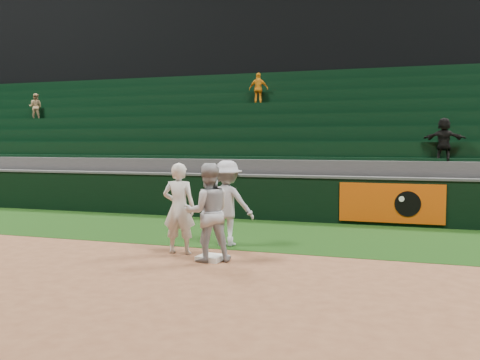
{
  "coord_description": "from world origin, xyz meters",
  "views": [
    {
      "loc": [
        3.61,
        -8.99,
        2.13
      ],
      "look_at": [
        -0.15,
        2.3,
        1.3
      ],
      "focal_mm": 40.0,
      "sensor_mm": 36.0,
      "label": 1
    }
  ],
  "objects_px": {
    "baserunner": "(208,212)",
    "base_coach": "(227,203)",
    "first_base": "(211,258)",
    "first_baseman": "(179,208)"
  },
  "relations": [
    {
      "from": "base_coach",
      "to": "baserunner",
      "type": "bearing_deg",
      "value": 98.42
    },
    {
      "from": "first_base",
      "to": "base_coach",
      "type": "height_order",
      "value": "base_coach"
    },
    {
      "from": "base_coach",
      "to": "first_baseman",
      "type": "bearing_deg",
      "value": 61.64
    },
    {
      "from": "first_base",
      "to": "baserunner",
      "type": "height_order",
      "value": "baserunner"
    },
    {
      "from": "baserunner",
      "to": "first_baseman",
      "type": "bearing_deg",
      "value": -59.56
    },
    {
      "from": "first_base",
      "to": "first_baseman",
      "type": "bearing_deg",
      "value": 154.8
    },
    {
      "from": "baserunner",
      "to": "first_base",
      "type": "bearing_deg",
      "value": -160.1
    },
    {
      "from": "first_base",
      "to": "base_coach",
      "type": "distance_m",
      "value": 1.64
    },
    {
      "from": "baserunner",
      "to": "base_coach",
      "type": "xyz_separation_m",
      "value": [
        -0.15,
        1.44,
        0.0
      ]
    },
    {
      "from": "first_base",
      "to": "baserunner",
      "type": "relative_size",
      "value": 0.24
    }
  ]
}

